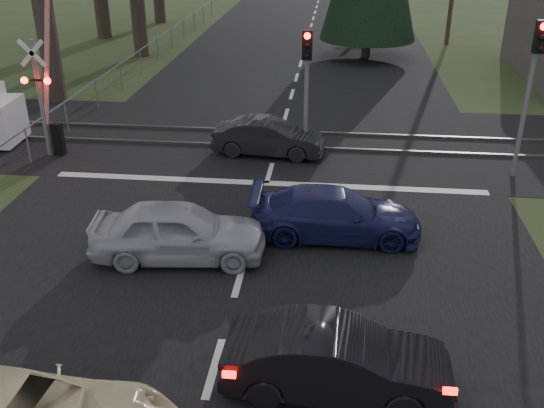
# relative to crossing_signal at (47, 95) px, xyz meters

# --- Properties ---
(ground) EXTENTS (120.00, 120.00, 0.00)m
(ground) POSITION_rel_crossing_signal_xyz_m (7.27, -9.79, -2.06)
(ground) COLOR #2C3E1C
(ground) RESTS_ON ground
(road) EXTENTS (14.00, 100.00, 0.01)m
(road) POSITION_rel_crossing_signal_xyz_m (7.27, 0.21, -2.05)
(road) COLOR black
(road) RESTS_ON ground
(rail_corridor) EXTENTS (120.00, 8.00, 0.01)m
(rail_corridor) POSITION_rel_crossing_signal_xyz_m (7.27, 2.21, -2.05)
(rail_corridor) COLOR black
(rail_corridor) RESTS_ON ground
(stop_line) EXTENTS (13.00, 0.35, 0.00)m
(stop_line) POSITION_rel_crossing_signal_xyz_m (7.27, -1.59, -2.05)
(stop_line) COLOR silver
(stop_line) RESTS_ON ground
(rail_near) EXTENTS (120.00, 0.12, 0.10)m
(rail_near) POSITION_rel_crossing_signal_xyz_m (7.27, 1.41, -2.01)
(rail_near) COLOR #59544C
(rail_near) RESTS_ON ground
(rail_far) EXTENTS (120.00, 0.12, 0.10)m
(rail_far) POSITION_rel_crossing_signal_xyz_m (7.27, 3.01, -2.01)
(rail_far) COLOR #59544C
(rail_far) RESTS_ON ground
(crossing_signal) EXTENTS (1.62, 0.38, 6.96)m
(crossing_signal) POSITION_rel_crossing_signal_xyz_m (0.00, 0.00, 0.00)
(crossing_signal) COLOR slate
(crossing_signal) RESTS_ON ground
(traffic_signal_right) EXTENTS (0.68, 0.48, 4.70)m
(traffic_signal_right) POSITION_rel_crossing_signal_xyz_m (14.82, -0.31, 1.26)
(traffic_signal_right) COLOR slate
(traffic_signal_right) RESTS_ON ground
(traffic_signal_center) EXTENTS (0.32, 0.48, 4.10)m
(traffic_signal_center) POSITION_rel_crossing_signal_xyz_m (8.27, 0.89, 0.75)
(traffic_signal_center) COLOR slate
(traffic_signal_center) RESTS_ON ground
(fence_left) EXTENTS (0.10, 36.00, 1.20)m
(fence_left) POSITION_rel_crossing_signal_xyz_m (-0.53, 12.71, -2.06)
(fence_left) COLOR slate
(fence_left) RESTS_ON ground
(dark_hatchback) EXTENTS (3.87, 1.43, 1.26)m
(dark_hatchback) POSITION_rel_crossing_signal_xyz_m (9.46, -10.11, -1.43)
(dark_hatchback) COLOR black
(dark_hatchback) RESTS_ON ground
(silver_car) EXTENTS (4.19, 2.01, 1.38)m
(silver_car) POSITION_rel_crossing_signal_xyz_m (5.73, -6.06, -1.37)
(silver_car) COLOR #AFB0B7
(silver_car) RESTS_ON ground
(blue_sedan) EXTENTS (4.28, 1.83, 1.23)m
(blue_sedan) POSITION_rel_crossing_signal_xyz_m (9.35, -4.63, -1.44)
(blue_sedan) COLOR #191C4D
(blue_sedan) RESTS_ON ground
(dark_car_far) EXTENTS (3.75, 1.60, 1.20)m
(dark_car_far) POSITION_rel_crossing_signal_xyz_m (7.07, 0.79, -1.46)
(dark_car_far) COLOR black
(dark_car_far) RESTS_ON ground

